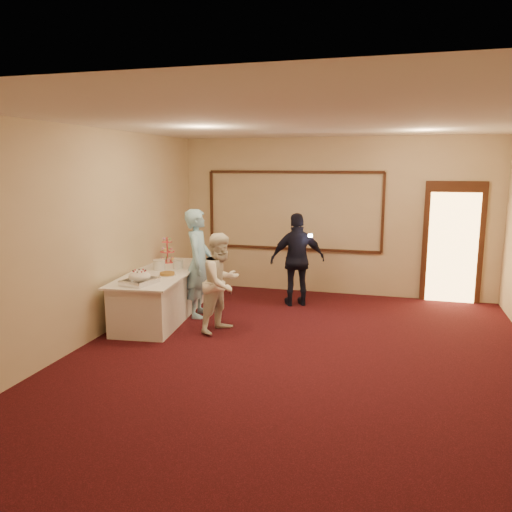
% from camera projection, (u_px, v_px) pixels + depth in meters
% --- Properties ---
extents(floor, '(7.00, 7.00, 0.00)m').
position_uv_depth(floor, '(300.00, 358.00, 6.52)').
color(floor, black).
rests_on(floor, ground).
extents(room_walls, '(6.04, 7.04, 3.02)m').
position_uv_depth(room_walls, '(303.00, 202.00, 6.15)').
color(room_walls, beige).
rests_on(room_walls, floor).
extents(wall_molding, '(3.45, 0.04, 1.55)m').
position_uv_depth(wall_molding, '(293.00, 211.00, 9.73)').
color(wall_molding, '#381910').
rests_on(wall_molding, room_walls).
extents(doorway, '(1.05, 0.07, 2.20)m').
position_uv_depth(doorway, '(453.00, 243.00, 9.03)').
color(doorway, '#381910').
rests_on(doorway, floor).
extents(buffet_table, '(1.21, 2.55, 0.77)m').
position_uv_depth(buffet_table, '(162.00, 294.00, 8.20)').
color(buffet_table, white).
rests_on(buffet_table, floor).
extents(pavlova_tray, '(0.47, 0.59, 0.20)m').
position_uv_depth(pavlova_tray, '(140.00, 278.00, 7.27)').
color(pavlova_tray, silver).
rests_on(pavlova_tray, buffet_table).
extents(cupcake_stand, '(0.33, 0.33, 0.49)m').
position_uv_depth(cupcake_stand, '(167.00, 252.00, 8.91)').
color(cupcake_stand, '#DC4149').
rests_on(cupcake_stand, buffet_table).
extents(plate_stack_a, '(0.21, 0.21, 0.17)m').
position_uv_depth(plate_stack_a, '(159.00, 265.00, 8.24)').
color(plate_stack_a, white).
rests_on(plate_stack_a, buffet_table).
extents(plate_stack_b, '(0.18, 0.18, 0.15)m').
position_uv_depth(plate_stack_b, '(178.00, 264.00, 8.36)').
color(plate_stack_b, white).
rests_on(plate_stack_b, buffet_table).
extents(tart, '(0.27, 0.27, 0.06)m').
position_uv_depth(tart, '(167.00, 274.00, 7.81)').
color(tart, white).
rests_on(tart, buffet_table).
extents(man, '(0.52, 0.71, 1.78)m').
position_uv_depth(man, '(199.00, 263.00, 8.19)').
color(man, '#90CDEF').
rests_on(man, floor).
extents(woman, '(0.79, 0.88, 1.50)m').
position_uv_depth(woman, '(221.00, 283.00, 7.45)').
color(woman, white).
rests_on(woman, floor).
extents(guest, '(1.05, 0.75, 1.66)m').
position_uv_depth(guest, '(298.00, 260.00, 8.83)').
color(guest, black).
rests_on(guest, floor).
extents(camera_flash, '(0.08, 0.06, 0.05)m').
position_uv_depth(camera_flash, '(310.00, 236.00, 8.54)').
color(camera_flash, white).
rests_on(camera_flash, guest).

